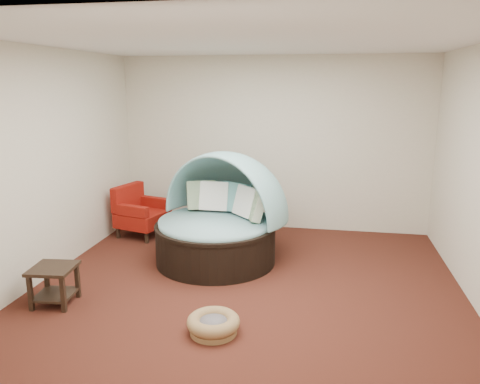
% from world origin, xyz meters
% --- Properties ---
extents(floor, '(5.00, 5.00, 0.00)m').
position_xyz_m(floor, '(0.00, 0.00, 0.00)').
color(floor, '#4D2216').
rests_on(floor, ground).
extents(wall_back, '(5.00, 0.00, 5.00)m').
position_xyz_m(wall_back, '(0.00, 2.50, 1.40)').
color(wall_back, beige).
rests_on(wall_back, floor).
extents(wall_front, '(5.00, 0.00, 5.00)m').
position_xyz_m(wall_front, '(0.00, -2.50, 1.40)').
color(wall_front, beige).
rests_on(wall_front, floor).
extents(wall_left, '(0.00, 5.00, 5.00)m').
position_xyz_m(wall_left, '(-2.50, 0.00, 1.40)').
color(wall_left, beige).
rests_on(wall_left, floor).
extents(ceiling, '(5.00, 5.00, 0.00)m').
position_xyz_m(ceiling, '(0.00, 0.00, 2.80)').
color(ceiling, white).
rests_on(ceiling, wall_back).
extents(canopy_daybed, '(2.16, 2.14, 1.48)m').
position_xyz_m(canopy_daybed, '(-0.52, 0.86, 0.69)').
color(canopy_daybed, black).
rests_on(canopy_daybed, floor).
extents(pet_basket, '(0.67, 0.67, 0.18)m').
position_xyz_m(pet_basket, '(-0.15, -1.05, 0.09)').
color(pet_basket, brown).
rests_on(pet_basket, floor).
extents(red_armchair, '(0.84, 0.84, 0.80)m').
position_xyz_m(red_armchair, '(-2.00, 1.67, 0.37)').
color(red_armchair, black).
rests_on(red_armchair, floor).
extents(side_table, '(0.49, 0.49, 0.43)m').
position_xyz_m(side_table, '(-2.00, -0.76, 0.28)').
color(side_table, black).
rests_on(side_table, floor).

